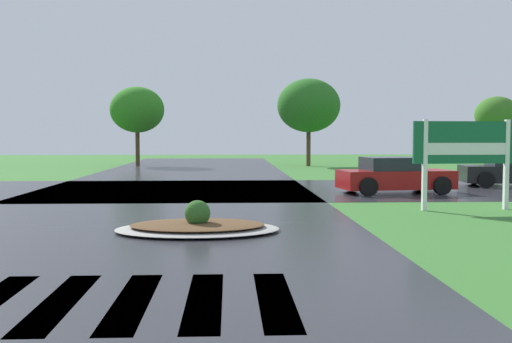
# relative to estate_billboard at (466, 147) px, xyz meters

# --- Properties ---
(asphalt_roadway) EXTENTS (10.26, 80.00, 0.01)m
(asphalt_roadway) POSITION_rel_estate_billboard_xyz_m (-8.66, -2.95, -1.74)
(asphalt_roadway) COLOR #2B2B30
(asphalt_roadway) RESTS_ON ground
(asphalt_cross_road) EXTENTS (90.00, 9.23, 0.01)m
(asphalt_cross_road) POSITION_rel_estate_billboard_xyz_m (-8.66, 6.56, -1.74)
(asphalt_cross_road) COLOR #2B2B30
(asphalt_cross_road) RESTS_ON ground
(crosswalk_stripes) EXTENTS (5.85, 2.82, 0.01)m
(crosswalk_stripes) POSITION_rel_estate_billboard_xyz_m (-8.66, -8.91, -1.74)
(crosswalk_stripes) COLOR white
(crosswalk_stripes) RESTS_ON ground
(estate_billboard) EXTENTS (3.04, 0.30, 2.51)m
(estate_billboard) POSITION_rel_estate_billboard_xyz_m (0.00, 0.00, 0.00)
(estate_billboard) COLOR white
(estate_billboard) RESTS_ON ground
(median_island) EXTENTS (3.54, 2.38, 0.68)m
(median_island) POSITION_rel_estate_billboard_xyz_m (-7.22, -3.46, -1.62)
(median_island) COLOR #9E9B93
(median_island) RESTS_ON ground
(car_dark_suv) EXTENTS (4.15, 2.42, 1.29)m
(car_dark_suv) POSITION_rel_estate_billboard_xyz_m (-0.63, 4.94, -1.13)
(car_dark_suv) COLOR maroon
(car_dark_suv) RESTS_ON ground
(background_treeline) EXTENTS (41.12, 4.93, 5.79)m
(background_treeline) POSITION_rel_estate_billboard_xyz_m (-8.80, 24.11, 2.10)
(background_treeline) COLOR #4C3823
(background_treeline) RESTS_ON ground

